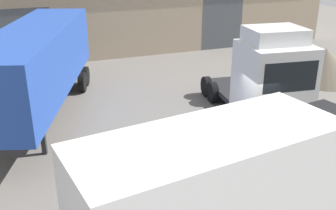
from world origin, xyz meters
TOP-DOWN VIEW (x-y plane):
  - ground_plane at (0.00, 0.00)m, footprint 60.00×60.00m
  - warehouse_building at (0.00, 17.95)m, footprint 31.07×8.42m
  - tractor_unit_white at (1.89, 1.42)m, footprint 3.26×6.42m
  - container_trailer_red at (-6.53, 5.55)m, footprint 5.83×10.81m
  - box_truck_black at (-2.77, -4.18)m, footprint 8.40×3.54m
  - gravel_pile at (8.53, 5.50)m, footprint 4.13×4.13m

SIDE VIEW (x-z plane):
  - ground_plane at x=0.00m, z-range 0.00..0.00m
  - gravel_pile at x=8.53m, z-range 0.00..1.79m
  - box_truck_black at x=-2.77m, z-range 0.24..3.51m
  - tractor_unit_white at x=1.89m, z-range -0.12..4.06m
  - container_trailer_red at x=-6.53m, z-range 0.55..4.51m
  - warehouse_building at x=0.00m, z-range 0.01..5.28m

